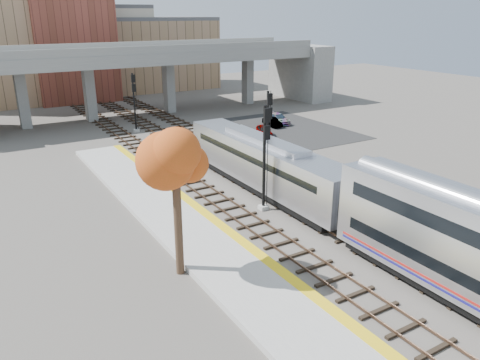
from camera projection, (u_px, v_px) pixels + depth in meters
ground at (365, 258)px, 27.00m from camera, size 160.00×160.00×0.00m
platform at (260, 291)px, 23.43m from camera, size 4.50×60.00×0.35m
yellow_strip at (290, 278)px, 24.29m from camera, size 0.70×60.00×0.01m
tracks at (260, 188)px, 37.51m from camera, size 10.70×95.00×0.25m
overpass at (154, 71)px, 63.73m from camera, size 54.00×12.00×9.50m
buildings_far at (86, 47)px, 78.65m from camera, size 43.00×21.00×20.60m
parking_lot at (280, 130)px, 56.37m from camera, size 14.00×18.00×0.04m
locomotive at (264, 163)px, 36.39m from camera, size 3.02×19.05×4.10m
signal_mast_near at (265, 159)px, 32.31m from camera, size 0.60×0.64×7.54m
signal_mast_mid at (268, 135)px, 38.91m from camera, size 0.60×0.64×7.39m
signal_mast_far at (135, 104)px, 54.41m from camera, size 0.60×0.64×6.85m
tree at (175, 163)px, 23.34m from camera, size 3.60×3.60×8.44m
car_a at (264, 131)px, 53.29m from camera, size 2.77×3.93×1.24m
car_b at (272, 122)px, 57.79m from camera, size 1.39×3.35×1.08m
car_c at (278, 119)px, 59.29m from camera, size 2.12×4.49×1.27m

